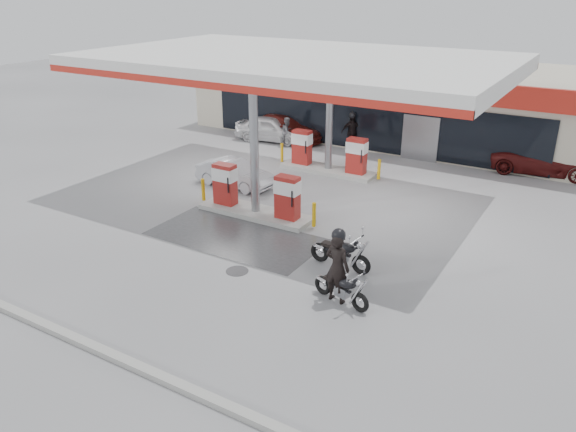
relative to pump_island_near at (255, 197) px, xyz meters
The scene contains 17 objects.
ground 2.12m from the pump_island_near, 90.00° to the right, with size 90.00×90.00×0.00m, color gray.
wet_patch 2.18m from the pump_island_near, 75.96° to the right, with size 6.00×3.00×0.00m, color #4C4C4F.
drain_cover 4.53m from the pump_island_near, 63.43° to the right, with size 0.70×0.70×0.01m, color #38383A.
kerb 9.02m from the pump_island_near, 90.00° to the right, with size 28.00×0.25×0.15m, color gray.
store_building 14.00m from the pump_island_near, 89.98° to the left, with size 22.00×8.22×4.00m.
canopy 5.46m from the pump_island_near, 90.00° to the left, with size 16.00×10.02×5.51m.
pump_island_near is the anchor object (origin of this frame).
pump_island_far 6.00m from the pump_island_near, 90.00° to the left, with size 5.14×1.30×1.78m.
main_motorcycle 6.85m from the pump_island_near, 35.85° to the right, with size 1.86×0.84×0.97m.
biker_main 6.67m from the pump_island_near, 36.50° to the right, with size 0.75×0.49×2.05m, color black.
parked_motorcycle 5.12m from the pump_island_near, 25.22° to the right, with size 2.12×0.81×1.09m.
sedan_white 10.56m from the pump_island_near, 119.36° to the left, with size 1.59×3.94×1.34m, color silver.
attendant 9.61m from the pump_island_near, 113.72° to the left, with size 0.75×0.59×1.55m, color #5C5B61.
hatchback_silver 3.38m from the pump_island_near, 139.30° to the left, with size 1.21×3.48×1.15m, color #B1B2B9.
parked_car_left 11.02m from the pump_island_near, 114.79° to the left, with size 1.89×4.65×1.35m, color #541712.
parked_car_right 13.87m from the pump_island_near, 51.69° to the left, with size 2.17×4.72×1.31m, color #4F1211.
biker_walking 9.82m from the pump_island_near, 93.46° to the left, with size 1.11×0.46×1.89m, color black.
Camera 1 is at (11.11, -14.21, 8.26)m, focal length 35.00 mm.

